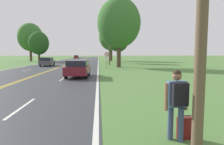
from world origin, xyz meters
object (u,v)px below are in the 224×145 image
at_px(tree_behind_sign, 30,37).
at_px(tree_far_back, 119,23).
at_px(tree_mid_treeline, 39,43).
at_px(tree_right_cluster, 111,36).
at_px(traffic_sign, 107,56).
at_px(tree_left_verge, 118,40).
at_px(suitcase, 185,128).
at_px(car_red_sedan_mid_near, 76,57).
at_px(hitchhiker_person, 177,98).
at_px(car_dark_grey_sedan_approaching, 47,62).
at_px(car_maroon_hatchback_nearest, 78,68).

xyz_separation_m(tree_behind_sign, tree_far_back, (21.65, -25.90, 0.13)).
xyz_separation_m(tree_mid_treeline, tree_right_cluster, (18.31, 5.81, 2.24)).
xyz_separation_m(traffic_sign, tree_far_back, (1.97, 3.00, 4.94)).
distance_m(tree_left_verge, tree_far_back, 13.03).
distance_m(suitcase, car_red_sedan_mid_near, 77.23).
bearing_deg(tree_mid_treeline, hitchhiker_person, -70.24).
bearing_deg(tree_right_cluster, traffic_sign, -94.79).
bearing_deg(car_dark_grey_sedan_approaching, tree_behind_sign, 22.70).
xyz_separation_m(tree_behind_sign, tree_mid_treeline, (3.81, -5.57, -1.88)).
height_order(tree_mid_treeline, car_dark_grey_sedan_approaching, tree_mid_treeline).
distance_m(tree_far_back, car_red_sedan_mid_near, 52.39).
bearing_deg(traffic_sign, tree_behind_sign, 124.25).
relative_size(suitcase, tree_left_verge, 0.08).
bearing_deg(tree_behind_sign, car_red_sedan_mid_near, 68.73).
xyz_separation_m(hitchhiker_person, suitcase, (0.28, 0.12, -0.78)).
bearing_deg(tree_mid_treeline, tree_right_cluster, 17.60).
bearing_deg(car_red_sedan_mid_near, car_dark_grey_sedan_approaching, 178.47).
distance_m(hitchhiker_person, tree_behind_sign, 55.94).
height_order(suitcase, traffic_sign, traffic_sign).
xyz_separation_m(traffic_sign, tree_behind_sign, (-19.67, 28.90, 4.81)).
bearing_deg(tree_right_cluster, tree_behind_sign, -179.39).
height_order(tree_behind_sign, car_maroon_hatchback_nearest, tree_behind_sign).
relative_size(tree_mid_treeline, car_dark_grey_sedan_approaching, 1.67).
height_order(hitchhiker_person, car_red_sedan_mid_near, hitchhiker_person).
height_order(car_maroon_hatchback_nearest, car_red_sedan_mid_near, car_maroon_hatchback_nearest).
xyz_separation_m(tree_behind_sign, car_red_sedan_mid_near, (9.64, 24.75, -5.79)).
bearing_deg(tree_far_back, traffic_sign, -123.32).
relative_size(traffic_sign, tree_left_verge, 0.31).
bearing_deg(tree_behind_sign, hitchhiker_person, -68.49).
bearing_deg(suitcase, tree_right_cluster, -4.39).
xyz_separation_m(suitcase, tree_right_cluster, (1.42, 51.92, 6.62)).
height_order(hitchhiker_person, tree_far_back, tree_far_back).
bearing_deg(car_maroon_hatchback_nearest, tree_far_back, 160.24).
relative_size(hitchhiker_person, car_dark_grey_sedan_approaching, 0.38).
bearing_deg(car_red_sedan_mid_near, hitchhiker_person, -173.87).
relative_size(car_dark_grey_sedan_approaching, car_red_sedan_mid_near, 1.07).
xyz_separation_m(hitchhiker_person, traffic_sign, (-0.74, 22.90, 0.67)).
distance_m(tree_behind_sign, car_dark_grey_sedan_approaching, 24.87).
relative_size(hitchhiker_person, suitcase, 2.90).
xyz_separation_m(hitchhiker_person, tree_mid_treeline, (-16.61, 46.23, 3.60)).
distance_m(tree_right_cluster, tree_far_back, 26.14).
bearing_deg(car_dark_grey_sedan_approaching, car_maroon_hatchback_nearest, -158.91).
xyz_separation_m(car_maroon_hatchback_nearest, car_red_sedan_mid_near, (-7.10, 63.15, -0.08)).
height_order(tree_right_cluster, car_maroon_hatchback_nearest, tree_right_cluster).
bearing_deg(hitchhiker_person, tree_behind_sign, 18.69).
distance_m(tree_behind_sign, car_maroon_hatchback_nearest, 42.27).
bearing_deg(hitchhiker_person, tree_far_back, -5.55).
height_order(tree_far_back, car_red_sedan_mid_near, tree_far_back).
bearing_deg(traffic_sign, car_maroon_hatchback_nearest, -107.20).
bearing_deg(suitcase, hitchhiker_person, 109.83).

